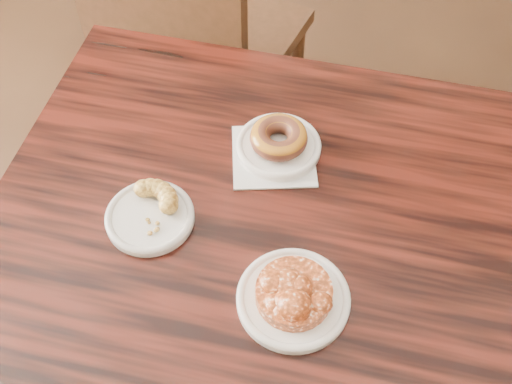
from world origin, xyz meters
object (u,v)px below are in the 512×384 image
(cafe_table, at_px, (248,335))
(chair_far, at_px, (206,39))
(apple_fritter, at_px, (294,291))
(glazed_donut, at_px, (279,137))
(cruller_fragment, at_px, (148,210))

(cafe_table, distance_m, chair_far, 0.84)
(chair_far, height_order, apple_fritter, chair_far)
(cafe_table, relative_size, glazed_donut, 8.63)
(chair_far, xyz_separation_m, glazed_donut, (0.36, -0.57, 0.33))
(glazed_donut, height_order, cruller_fragment, glazed_donut)
(chair_far, height_order, cruller_fragment, chair_far)
(cafe_table, relative_size, cruller_fragment, 8.15)
(chair_far, distance_m, glazed_donut, 0.75)
(glazed_donut, distance_m, cruller_fragment, 0.25)
(glazed_donut, xyz_separation_m, cruller_fragment, (-0.15, -0.20, -0.01))
(cafe_table, bearing_deg, cruller_fragment, -178.58)
(cafe_table, height_order, glazed_donut, glazed_donut)
(cafe_table, xyz_separation_m, chair_far, (-0.36, 0.75, 0.08))
(chair_far, distance_m, cruller_fragment, 0.86)
(cafe_table, distance_m, apple_fritter, 0.43)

